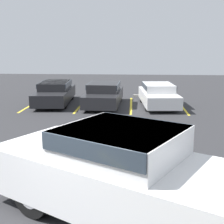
% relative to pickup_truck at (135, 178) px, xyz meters
% --- Properties ---
extents(ground_plane, '(60.00, 60.00, 0.00)m').
position_rel_pickup_truck_xyz_m(ground_plane, '(-1.30, -0.13, -0.92)').
color(ground_plane, '#2D2D30').
extents(stall_stripe_a, '(0.12, 4.83, 0.01)m').
position_rel_pickup_truck_xyz_m(stall_stripe_a, '(-5.72, 11.70, -0.91)').
color(stall_stripe_a, yellow).
rests_on(stall_stripe_a, ground_plane).
extents(stall_stripe_b, '(0.12, 4.83, 0.01)m').
position_rel_pickup_truck_xyz_m(stall_stripe_b, '(-2.93, 11.70, -0.91)').
color(stall_stripe_b, yellow).
rests_on(stall_stripe_b, ground_plane).
extents(stall_stripe_c, '(0.12, 4.83, 0.01)m').
position_rel_pickup_truck_xyz_m(stall_stripe_c, '(-0.15, 11.70, -0.91)').
color(stall_stripe_c, yellow).
rests_on(stall_stripe_c, ground_plane).
extents(stall_stripe_d, '(0.12, 4.83, 0.01)m').
position_rel_pickup_truck_xyz_m(stall_stripe_d, '(2.63, 11.70, -0.91)').
color(stall_stripe_d, yellow).
rests_on(stall_stripe_d, ground_plane).
extents(pickup_truck, '(6.12, 4.74, 1.81)m').
position_rel_pickup_truck_xyz_m(pickup_truck, '(0.00, 0.00, 0.00)').
color(pickup_truck, white).
rests_on(pickup_truck, ground_plane).
extents(parked_sedan_a, '(2.00, 4.88, 1.25)m').
position_rel_pickup_truck_xyz_m(parked_sedan_a, '(-4.48, 11.96, -0.25)').
color(parked_sedan_a, '#232326').
rests_on(parked_sedan_a, ground_plane).
extents(parked_sedan_b, '(1.96, 4.47, 1.26)m').
position_rel_pickup_truck_xyz_m(parked_sedan_b, '(-1.65, 11.54, -0.25)').
color(parked_sedan_b, '#232326').
rests_on(parked_sedan_b, ground_plane).
extents(parked_sedan_c, '(2.06, 4.43, 1.22)m').
position_rel_pickup_truck_xyz_m(parked_sedan_c, '(1.32, 11.59, -0.26)').
color(parked_sedan_c, silver).
rests_on(parked_sedan_c, ground_plane).
extents(wheel_stop_curb, '(1.93, 0.20, 0.14)m').
position_rel_pickup_truck_xyz_m(wheel_stop_curb, '(0.93, 14.54, -0.85)').
color(wheel_stop_curb, '#B7B2A8').
rests_on(wheel_stop_curb, ground_plane).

